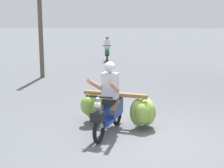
% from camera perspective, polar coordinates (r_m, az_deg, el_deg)
% --- Properties ---
extents(ground_plane, '(120.00, 120.00, 0.00)m').
position_cam_1_polar(ground_plane, '(7.07, 5.75, -9.46)').
color(ground_plane, '#56595E').
extents(motorbike_main_loaded, '(1.88, 2.02, 1.58)m').
position_cam_1_polar(motorbike_main_loaded, '(7.60, 1.18, -3.98)').
color(motorbike_main_loaded, black).
rests_on(motorbike_main_loaded, ground).
extents(motorbike_distant_ahead_left, '(0.50, 1.62, 1.40)m').
position_cam_1_polar(motorbike_distant_ahead_left, '(18.76, -0.82, 5.62)').
color(motorbike_distant_ahead_left, black).
rests_on(motorbike_distant_ahead_left, ground).
extents(utility_pole, '(0.18, 0.18, 5.81)m').
position_cam_1_polar(utility_pole, '(14.05, -12.23, 12.88)').
color(utility_pole, brown).
rests_on(utility_pole, ground).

